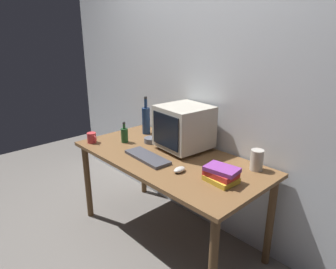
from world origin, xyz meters
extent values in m
plane|color=slate|center=(0.00, 0.00, 0.00)|extent=(6.00, 6.00, 0.00)
cube|color=silver|center=(0.00, 0.45, 1.25)|extent=(4.00, 0.08, 2.50)
cube|color=brown|center=(0.00, 0.00, 0.74)|extent=(1.61, 0.79, 0.03)
cylinder|color=brown|center=(-0.74, -0.33, 0.36)|extent=(0.06, 0.06, 0.73)
cylinder|color=brown|center=(0.74, -0.33, 0.36)|extent=(0.06, 0.06, 0.73)
cylinder|color=brown|center=(-0.74, 0.33, 0.36)|extent=(0.06, 0.06, 0.73)
cylinder|color=brown|center=(0.74, 0.33, 0.36)|extent=(0.06, 0.06, 0.73)
cube|color=#B2AD9E|center=(-0.02, 0.20, 0.77)|extent=(0.30, 0.26, 0.03)
cube|color=#B2AD9E|center=(-0.02, 0.20, 0.96)|extent=(0.41, 0.41, 0.34)
cube|color=black|center=(-0.04, 0.01, 0.96)|extent=(0.31, 0.04, 0.27)
cube|color=#3F3F47|center=(-0.07, -0.15, 0.77)|extent=(0.43, 0.18, 0.02)
ellipsoid|color=beige|center=(0.27, -0.14, 0.78)|extent=(0.07, 0.10, 0.04)
cylinder|color=navy|center=(-0.55, 0.23, 0.88)|extent=(0.08, 0.08, 0.25)
cylinder|color=navy|center=(-0.55, 0.23, 1.05)|extent=(0.03, 0.03, 0.09)
sphere|color=#262626|center=(-0.55, 0.23, 1.11)|extent=(0.03, 0.03, 0.03)
cylinder|color=#1E4C23|center=(-0.50, -0.06, 0.82)|extent=(0.06, 0.06, 0.13)
cylinder|color=#1E4C23|center=(-0.50, -0.06, 0.91)|extent=(0.02, 0.02, 0.04)
sphere|color=#262626|center=(-0.50, -0.06, 0.94)|extent=(0.03, 0.03, 0.03)
cube|color=gold|center=(0.55, -0.04, 0.77)|extent=(0.21, 0.17, 0.03)
cube|color=red|center=(0.55, -0.03, 0.81)|extent=(0.20, 0.15, 0.04)
cube|color=#843893|center=(0.55, -0.04, 0.84)|extent=(0.23, 0.17, 0.03)
cylinder|color=#CC383D|center=(-0.69, -0.28, 0.80)|extent=(0.08, 0.08, 0.09)
torus|color=#CC383D|center=(-0.64, -0.28, 0.81)|extent=(0.06, 0.01, 0.06)
cylinder|color=#595B66|center=(-0.33, 0.10, 0.78)|extent=(0.12, 0.12, 0.04)
cylinder|color=#B7B2A8|center=(0.61, 0.29, 0.83)|extent=(0.09, 0.09, 0.15)
camera|label=1|loc=(1.60, -1.50, 1.69)|focal=32.03mm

